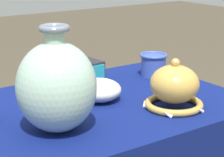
{
  "coord_description": "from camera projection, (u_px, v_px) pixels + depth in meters",
  "views": [
    {
      "loc": [
        -0.7,
        -1.13,
        1.26
      ],
      "look_at": [
        0.0,
        -0.11,
        0.89
      ],
      "focal_mm": 70.0,
      "sensor_mm": 36.0,
      "label": 1
    }
  ],
  "objects": [
    {
      "name": "cup_wide_cobalt",
      "position": [
        153.0,
        64.0,
        1.71
      ],
      "size": [
        0.11,
        0.11,
        0.09
      ],
      "color": "#3851A8",
      "rests_on": "display_table"
    },
    {
      "name": "cup_wide_terracotta",
      "position": [
        42.0,
        79.0,
        1.56
      ],
      "size": [
        0.12,
        0.12,
        0.06
      ],
      "color": "#BC6642",
      "rests_on": "display_table"
    },
    {
      "name": "vase_dome_bell",
      "position": [
        174.0,
        88.0,
        1.36
      ],
      "size": [
        0.19,
        0.2,
        0.16
      ],
      "color": "gold",
      "rests_on": "display_table"
    },
    {
      "name": "display_table",
      "position": [
        94.0,
        133.0,
        1.43
      ],
      "size": [
        0.97,
        0.67,
        0.77
      ],
      "color": "#38383D",
      "rests_on": "ground_plane"
    },
    {
      "name": "mosaic_tile_box",
      "position": [
        83.0,
        72.0,
        1.62
      ],
      "size": [
        0.14,
        0.12,
        0.08
      ],
      "rotation": [
        0.0,
        0.0,
        0.08
      ],
      "color": "#232328",
      "rests_on": "display_table"
    },
    {
      "name": "vase_tall_bulbous",
      "position": [
        56.0,
        86.0,
        1.17
      ],
      "size": [
        0.22,
        0.22,
        0.29
      ],
      "color": "#A8CCB7",
      "rests_on": "display_table"
    },
    {
      "name": "bowl_shallow_ivory",
      "position": [
        99.0,
        90.0,
        1.43
      ],
      "size": [
        0.15,
        0.15,
        0.07
      ],
      "primitive_type": "ellipsoid",
      "color": "white",
      "rests_on": "display_table"
    }
  ]
}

